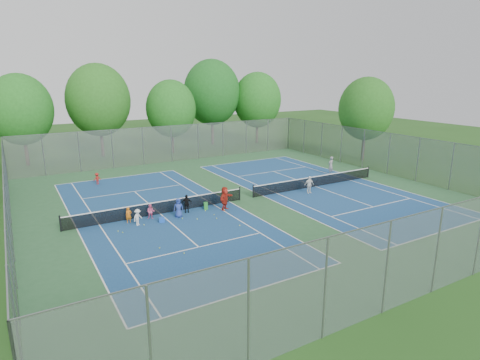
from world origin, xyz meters
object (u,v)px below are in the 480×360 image
Objects in this scene: ball_crate at (162,220)px; ball_hopper at (206,206)px; net_right at (316,182)px; net_left at (160,208)px; instructor at (331,165)px.

ball_crate is 3.69m from ball_hopper.
ball_hopper is (-10.83, -0.70, -0.19)m from net_right.
ball_crate is (-0.43, -1.53, -0.30)m from net_left.
net_right is at bearing 0.00° from net_left.
net_right is at bearing 20.95° from instructor.
ball_crate is at bearing -167.01° from ball_hopper.
net_left is 36.17× the size of ball_crate.
ball_crate is at bearing 0.68° from instructor.
net_left is at bearing -3.67° from instructor.
instructor is at bearing 33.17° from net_right.
net_left is 3.25m from ball_hopper.
net_left is 1.62m from ball_crate.
instructor is (18.18, 2.73, 0.42)m from net_left.
ball_hopper is 0.30× the size of instructor.
net_right reaches higher than ball_crate.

